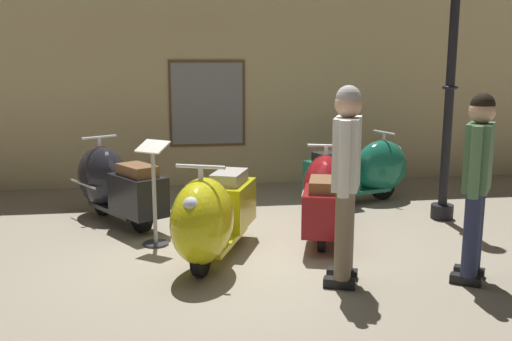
{
  "coord_description": "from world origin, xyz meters",
  "views": [
    {
      "loc": [
        -0.64,
        -5.71,
        2.0
      ],
      "look_at": [
        0.33,
        1.07,
        0.66
      ],
      "focal_mm": 40.3,
      "sensor_mm": 36.0,
      "label": 1
    }
  ],
  "objects_px": {
    "scooter_3": "(366,171)",
    "visitor_0": "(477,175)",
    "info_stanchion": "(155,202)",
    "visitor_1": "(346,172)",
    "lamppost": "(450,89)",
    "scooter_1": "(212,217)",
    "scooter_2": "(325,195)",
    "scooter_0": "(113,183)"
  },
  "relations": [
    {
      "from": "scooter_0",
      "to": "lamppost",
      "type": "xyz_separation_m",
      "value": [
        4.12,
        -0.51,
        1.16
      ]
    },
    {
      "from": "scooter_2",
      "to": "scooter_1",
      "type": "bearing_deg",
      "value": 138.24
    },
    {
      "from": "scooter_1",
      "to": "lamppost",
      "type": "bearing_deg",
      "value": 133.48
    },
    {
      "from": "scooter_3",
      "to": "scooter_0",
      "type": "bearing_deg",
      "value": 167.96
    },
    {
      "from": "scooter_3",
      "to": "info_stanchion",
      "type": "distance_m",
      "value": 3.27
    },
    {
      "from": "lamppost",
      "to": "scooter_2",
      "type": "bearing_deg",
      "value": -167.04
    },
    {
      "from": "lamppost",
      "to": "info_stanchion",
      "type": "distance_m",
      "value": 3.8
    },
    {
      "from": "lamppost",
      "to": "visitor_1",
      "type": "relative_size",
      "value": 1.75
    },
    {
      "from": "scooter_3",
      "to": "lamppost",
      "type": "bearing_deg",
      "value": -74.88
    },
    {
      "from": "scooter_1",
      "to": "scooter_0",
      "type": "bearing_deg",
      "value": -125.69
    },
    {
      "from": "scooter_1",
      "to": "visitor_1",
      "type": "distance_m",
      "value": 1.43
    },
    {
      "from": "scooter_0",
      "to": "info_stanchion",
      "type": "height_order",
      "value": "info_stanchion"
    },
    {
      "from": "lamppost",
      "to": "visitor_0",
      "type": "height_order",
      "value": "lamppost"
    },
    {
      "from": "scooter_2",
      "to": "scooter_3",
      "type": "height_order",
      "value": "scooter_2"
    },
    {
      "from": "scooter_2",
      "to": "scooter_3",
      "type": "distance_m",
      "value": 1.66
    },
    {
      "from": "visitor_0",
      "to": "scooter_1",
      "type": "bearing_deg",
      "value": 16.79
    },
    {
      "from": "scooter_1",
      "to": "visitor_1",
      "type": "bearing_deg",
      "value": 80.67
    },
    {
      "from": "scooter_0",
      "to": "visitor_0",
      "type": "bearing_deg",
      "value": -159.04
    },
    {
      "from": "scooter_0",
      "to": "scooter_3",
      "type": "distance_m",
      "value": 3.47
    },
    {
      "from": "scooter_2",
      "to": "visitor_0",
      "type": "relative_size",
      "value": 0.99
    },
    {
      "from": "scooter_0",
      "to": "scooter_3",
      "type": "xyz_separation_m",
      "value": [
        3.44,
        0.46,
        -0.02
      ]
    },
    {
      "from": "info_stanchion",
      "to": "visitor_1",
      "type": "bearing_deg",
      "value": -38.13
    },
    {
      "from": "scooter_1",
      "to": "scooter_3",
      "type": "relative_size",
      "value": 1.06
    },
    {
      "from": "scooter_1",
      "to": "lamppost",
      "type": "height_order",
      "value": "lamppost"
    },
    {
      "from": "scooter_2",
      "to": "lamppost",
      "type": "distance_m",
      "value": 2.06
    },
    {
      "from": "visitor_1",
      "to": "scooter_0",
      "type": "bearing_deg",
      "value": -24.65
    },
    {
      "from": "scooter_3",
      "to": "visitor_0",
      "type": "height_order",
      "value": "visitor_0"
    },
    {
      "from": "scooter_3",
      "to": "visitor_0",
      "type": "distance_m",
      "value": 3.02
    },
    {
      "from": "scooter_1",
      "to": "visitor_1",
      "type": "height_order",
      "value": "visitor_1"
    },
    {
      "from": "scooter_2",
      "to": "info_stanchion",
      "type": "height_order",
      "value": "info_stanchion"
    },
    {
      "from": "scooter_0",
      "to": "scooter_3",
      "type": "relative_size",
      "value": 1.01
    },
    {
      "from": "scooter_1",
      "to": "visitor_0",
      "type": "xyz_separation_m",
      "value": [
        2.31,
        -0.78,
        0.51
      ]
    },
    {
      "from": "scooter_0",
      "to": "visitor_0",
      "type": "height_order",
      "value": "visitor_0"
    },
    {
      "from": "scooter_0",
      "to": "scooter_2",
      "type": "bearing_deg",
      "value": -142.56
    },
    {
      "from": "lamppost",
      "to": "visitor_1",
      "type": "xyz_separation_m",
      "value": [
        -1.86,
        -1.89,
        -0.61
      ]
    },
    {
      "from": "scooter_1",
      "to": "lamppost",
      "type": "distance_m",
      "value": 3.44
    },
    {
      "from": "scooter_0",
      "to": "scooter_3",
      "type": "bearing_deg",
      "value": -115.12
    },
    {
      "from": "scooter_3",
      "to": "lamppost",
      "type": "distance_m",
      "value": 1.68
    },
    {
      "from": "scooter_2",
      "to": "lamppost",
      "type": "xyz_separation_m",
      "value": [
        1.64,
        0.38,
        1.18
      ]
    },
    {
      "from": "info_stanchion",
      "to": "lamppost",
      "type": "bearing_deg",
      "value": 8.75
    },
    {
      "from": "lamppost",
      "to": "info_stanchion",
      "type": "height_order",
      "value": "lamppost"
    },
    {
      "from": "info_stanchion",
      "to": "scooter_2",
      "type": "bearing_deg",
      "value": 5.1
    }
  ]
}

